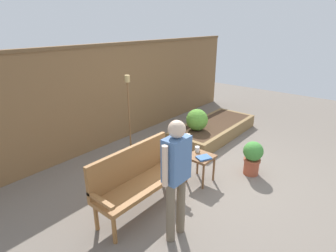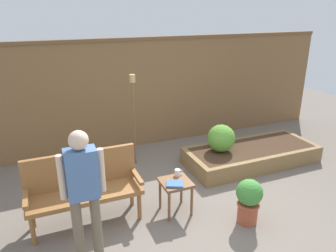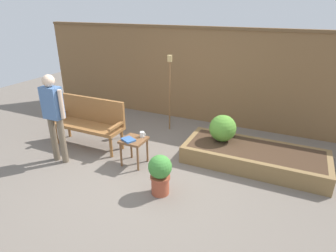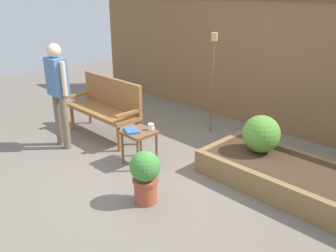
{
  "view_description": "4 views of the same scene",
  "coord_description": "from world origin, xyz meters",
  "px_view_note": "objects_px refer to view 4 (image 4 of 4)",
  "views": [
    {
      "loc": [
        -3.69,
        -1.96,
        2.53
      ],
      "look_at": [
        -0.25,
        0.91,
        0.8
      ],
      "focal_mm": 28.54,
      "sensor_mm": 36.0,
      "label": 1
    },
    {
      "loc": [
        -1.87,
        -3.33,
        2.68
      ],
      "look_at": [
        -0.07,
        1.01,
        0.94
      ],
      "focal_mm": 34.45,
      "sensor_mm": 36.0,
      "label": 2
    },
    {
      "loc": [
        2.05,
        -3.57,
        2.58
      ],
      "look_at": [
        0.19,
        0.44,
        0.69
      ],
      "focal_mm": 30.53,
      "sensor_mm": 36.0,
      "label": 3
    },
    {
      "loc": [
        3.11,
        -2.68,
        2.26
      ],
      "look_at": [
        0.04,
        0.34,
        0.6
      ],
      "focal_mm": 37.96,
      "sensor_mm": 36.0,
      "label": 4
    }
  ],
  "objects_px": {
    "garden_bench": "(107,103)",
    "potted_boxwood": "(145,174)",
    "book_on_table": "(132,131)",
    "person_by_bench": "(58,87)",
    "side_table": "(139,137)",
    "shrub_near_bench": "(261,134)",
    "cup_on_table": "(151,127)",
    "tiki_torch": "(213,65)"
  },
  "relations": [
    {
      "from": "side_table",
      "to": "shrub_near_bench",
      "type": "bearing_deg",
      "value": 36.41
    },
    {
      "from": "potted_boxwood",
      "to": "tiki_torch",
      "type": "height_order",
      "value": "tiki_torch"
    },
    {
      "from": "garden_bench",
      "to": "side_table",
      "type": "distance_m",
      "value": 1.22
    },
    {
      "from": "book_on_table",
      "to": "person_by_bench",
      "type": "bearing_deg",
      "value": -137.65
    },
    {
      "from": "shrub_near_bench",
      "to": "side_table",
      "type": "bearing_deg",
      "value": -143.59
    },
    {
      "from": "side_table",
      "to": "potted_boxwood",
      "type": "height_order",
      "value": "potted_boxwood"
    },
    {
      "from": "shrub_near_bench",
      "to": "cup_on_table",
      "type": "bearing_deg",
      "value": -145.83
    },
    {
      "from": "book_on_table",
      "to": "person_by_bench",
      "type": "distance_m",
      "value": 1.34
    },
    {
      "from": "potted_boxwood",
      "to": "shrub_near_bench",
      "type": "height_order",
      "value": "shrub_near_bench"
    },
    {
      "from": "potted_boxwood",
      "to": "person_by_bench",
      "type": "height_order",
      "value": "person_by_bench"
    },
    {
      "from": "side_table",
      "to": "cup_on_table",
      "type": "xyz_separation_m",
      "value": [
        0.09,
        0.14,
        0.13
      ]
    },
    {
      "from": "garden_bench",
      "to": "tiki_torch",
      "type": "bearing_deg",
      "value": 50.4
    },
    {
      "from": "book_on_table",
      "to": "person_by_bench",
      "type": "relative_size",
      "value": 0.14
    },
    {
      "from": "cup_on_table",
      "to": "shrub_near_bench",
      "type": "xyz_separation_m",
      "value": [
        1.19,
        0.81,
        0.01
      ]
    },
    {
      "from": "side_table",
      "to": "person_by_bench",
      "type": "height_order",
      "value": "person_by_bench"
    },
    {
      "from": "cup_on_table",
      "to": "side_table",
      "type": "bearing_deg",
      "value": -123.71
    },
    {
      "from": "tiki_torch",
      "to": "side_table",
      "type": "bearing_deg",
      "value": -87.35
    },
    {
      "from": "side_table",
      "to": "shrub_near_bench",
      "type": "distance_m",
      "value": 1.6
    },
    {
      "from": "tiki_torch",
      "to": "cup_on_table",
      "type": "bearing_deg",
      "value": -83.6
    },
    {
      "from": "garden_bench",
      "to": "side_table",
      "type": "xyz_separation_m",
      "value": [
        1.17,
        -0.31,
        -0.15
      ]
    },
    {
      "from": "side_table",
      "to": "shrub_near_bench",
      "type": "height_order",
      "value": "shrub_near_bench"
    },
    {
      "from": "garden_bench",
      "to": "cup_on_table",
      "type": "distance_m",
      "value": 1.28
    },
    {
      "from": "person_by_bench",
      "to": "cup_on_table",
      "type": "bearing_deg",
      "value": 23.88
    },
    {
      "from": "garden_bench",
      "to": "tiki_torch",
      "type": "height_order",
      "value": "tiki_torch"
    },
    {
      "from": "book_on_table",
      "to": "potted_boxwood",
      "type": "distance_m",
      "value": 0.98
    },
    {
      "from": "garden_bench",
      "to": "person_by_bench",
      "type": "relative_size",
      "value": 0.92
    },
    {
      "from": "tiki_torch",
      "to": "person_by_bench",
      "type": "distance_m",
      "value": 2.41
    },
    {
      "from": "cup_on_table",
      "to": "person_by_bench",
      "type": "bearing_deg",
      "value": -156.12
    },
    {
      "from": "side_table",
      "to": "book_on_table",
      "type": "relative_size",
      "value": 2.18
    },
    {
      "from": "potted_boxwood",
      "to": "shrub_near_bench",
      "type": "relative_size",
      "value": 1.29
    },
    {
      "from": "garden_bench",
      "to": "cup_on_table",
      "type": "relative_size",
      "value": 12.3
    },
    {
      "from": "book_on_table",
      "to": "potted_boxwood",
      "type": "bearing_deg",
      "value": -5.3
    },
    {
      "from": "garden_bench",
      "to": "potted_boxwood",
      "type": "relative_size",
      "value": 2.32
    },
    {
      "from": "side_table",
      "to": "person_by_bench",
      "type": "bearing_deg",
      "value": -159.93
    },
    {
      "from": "shrub_near_bench",
      "to": "tiki_torch",
      "type": "bearing_deg",
      "value": 153.27
    },
    {
      "from": "person_by_bench",
      "to": "potted_boxwood",
      "type": "bearing_deg",
      "value": -3.24
    },
    {
      "from": "potted_boxwood",
      "to": "book_on_table",
      "type": "bearing_deg",
      "value": 149.59
    },
    {
      "from": "cup_on_table",
      "to": "tiki_torch",
      "type": "xyz_separation_m",
      "value": [
        -0.17,
        1.5,
        0.6
      ]
    },
    {
      "from": "side_table",
      "to": "person_by_bench",
      "type": "xyz_separation_m",
      "value": [
        -1.25,
        -0.46,
        0.54
      ]
    },
    {
      "from": "person_by_bench",
      "to": "garden_bench",
      "type": "bearing_deg",
      "value": 83.88
    },
    {
      "from": "book_on_table",
      "to": "tiki_torch",
      "type": "distance_m",
      "value": 1.83
    },
    {
      "from": "cup_on_table",
      "to": "tiki_torch",
      "type": "relative_size",
      "value": 0.07
    }
  ]
}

